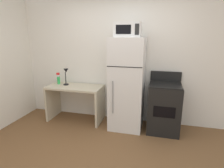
% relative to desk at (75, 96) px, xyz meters
% --- Properties ---
extents(ground_plane, '(12.00, 12.00, 0.00)m').
position_rel_desk_xyz_m(ground_plane, '(0.92, -1.35, -0.52)').
color(ground_plane, brown).
extents(wall_back_white, '(5.00, 0.10, 2.60)m').
position_rel_desk_xyz_m(wall_back_white, '(0.92, 0.35, 0.78)').
color(wall_back_white, white).
rests_on(wall_back_white, ground).
extents(desk, '(1.14, 0.57, 0.75)m').
position_rel_desk_xyz_m(desk, '(0.00, 0.00, 0.00)').
color(desk, beige).
rests_on(desk, ground).
extents(desk_lamp, '(0.14, 0.12, 0.35)m').
position_rel_desk_xyz_m(desk_lamp, '(-0.21, 0.04, 0.47)').
color(desk_lamp, black).
rests_on(desk_lamp, desk).
extents(spray_bottle, '(0.06, 0.06, 0.25)m').
position_rel_desk_xyz_m(spray_bottle, '(-0.42, 0.08, 0.33)').
color(spray_bottle, green).
rests_on(spray_bottle, desk).
extents(refrigerator, '(0.63, 0.65, 1.74)m').
position_rel_desk_xyz_m(refrigerator, '(1.11, -0.03, 0.35)').
color(refrigerator, white).
rests_on(refrigerator, ground).
extents(microwave, '(0.46, 0.35, 0.26)m').
position_rel_desk_xyz_m(microwave, '(1.11, -0.05, 1.35)').
color(microwave, silver).
rests_on(microwave, refrigerator).
extents(oven_range, '(0.58, 0.61, 1.10)m').
position_rel_desk_xyz_m(oven_range, '(1.82, -0.01, -0.06)').
color(oven_range, black).
rests_on(oven_range, ground).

